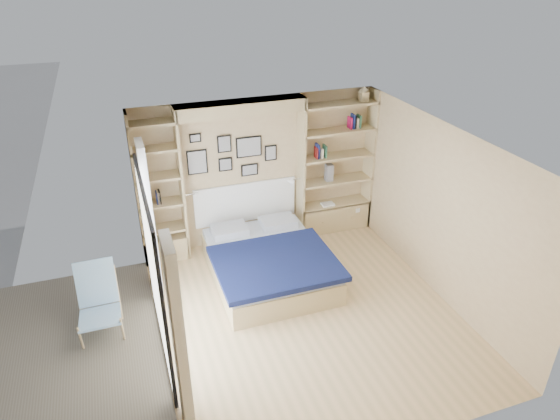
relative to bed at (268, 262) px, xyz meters
name	(u,v)px	position (x,y,z in m)	size (l,w,h in m)	color
ground	(306,313)	(0.24, -1.01, -0.28)	(4.50, 4.50, 0.00)	#D9B37C
room_shell	(248,202)	(-0.15, 0.51, 0.80)	(4.50, 4.50, 4.50)	tan
bed	(268,262)	(0.00, 0.00, 0.00)	(1.75, 2.32, 1.07)	tan
photo_gallery	(231,155)	(-0.21, 1.22, 1.33)	(1.48, 0.02, 0.82)	black
reading_lamps	(245,187)	(-0.06, 0.99, 0.82)	(1.92, 0.12, 0.15)	silver
shelf_decor	(323,142)	(1.32, 1.06, 1.41)	(3.58, 0.23, 2.03)	#A51E1E
deck	(26,377)	(-3.36, -1.01, -0.28)	(3.20, 4.00, 0.05)	#6F6352
deck_chair	(98,301)	(-2.46, -0.36, 0.15)	(0.54, 0.90, 0.90)	tan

